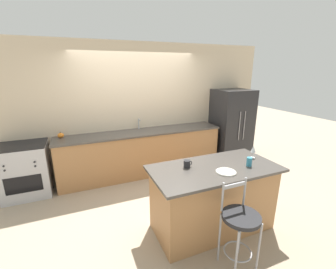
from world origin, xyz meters
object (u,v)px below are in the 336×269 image
dinner_plate (226,172)px  tumbler_cup (249,162)px  refrigerator (231,126)px  coffee_mug (187,164)px  bar_stool_near (240,224)px  wine_glass (253,149)px  oven_range (26,170)px  pumpkin_decoration (61,135)px

dinner_plate → tumbler_cup: (0.40, 0.04, 0.05)m
refrigerator → dinner_plate: 2.76m
coffee_mug → tumbler_cup: 0.83m
refrigerator → tumbler_cup: 2.50m
bar_stool_near → coffee_mug: (-0.24, 0.81, 0.42)m
wine_glass → tumbler_cup: wine_glass is taller
bar_stool_near → tumbler_cup: (0.55, 0.53, 0.43)m
wine_glass → tumbler_cup: (-0.25, -0.21, -0.07)m
refrigerator → coffee_mug: 2.80m
oven_range → wine_glass: size_ratio=5.07×
dinner_plate → wine_glass: wine_glass is taller
refrigerator → coffee_mug: (-2.12, -1.82, 0.12)m
oven_range → tumbler_cup: (2.98, -2.15, 0.52)m
bar_stool_near → wine_glass: (0.80, 0.74, 0.50)m
oven_range → dinner_plate: bearing=-40.3°
refrigerator → bar_stool_near: refrigerator is taller
dinner_plate → wine_glass: size_ratio=1.37×
refrigerator → dinner_plate: size_ratio=6.77×
tumbler_cup → dinner_plate: bearing=-174.0°
oven_range → pumpkin_decoration: 0.82m
oven_range → bar_stool_near: bearing=-47.7°
oven_range → dinner_plate: 3.42m
bar_stool_near → coffee_mug: coffee_mug is taller
refrigerator → coffee_mug: size_ratio=14.16×
oven_range → wine_glass: (3.24, -1.93, 0.59)m
dinner_plate → pumpkin_decoration: bearing=129.7°
refrigerator → wine_glass: size_ratio=9.27×
dinner_plate → wine_glass: (0.65, 0.25, 0.12)m
refrigerator → bar_stool_near: (-1.88, -2.64, -0.30)m
tumbler_cup → pumpkin_decoration: 3.32m
dinner_plate → tumbler_cup: tumbler_cup is taller
tumbler_cup → pumpkin_decoration: pumpkin_decoration is taller
coffee_mug → bar_stool_near: bearing=-73.8°
coffee_mug → tumbler_cup: tumbler_cup is taller
wine_glass → tumbler_cup: 0.34m
bar_stool_near → dinner_plate: bearing=73.4°
coffee_mug → oven_range: bearing=139.7°
dinner_plate → coffee_mug: (-0.38, 0.32, 0.04)m
refrigerator → dinner_plate: refrigerator is taller
dinner_plate → refrigerator: bearing=51.0°
refrigerator → wine_glass: 2.19m
coffee_mug → tumbler_cup: bearing=-19.8°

